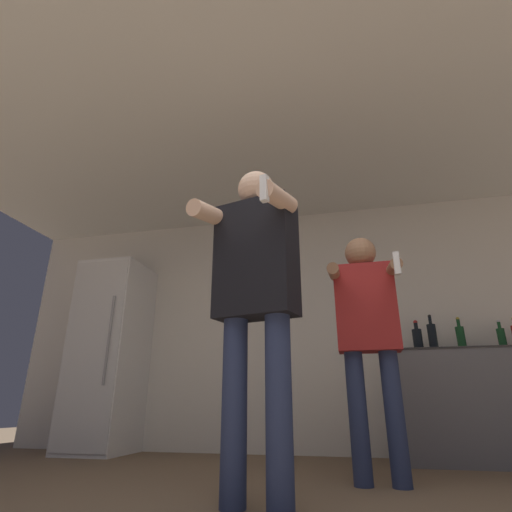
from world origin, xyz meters
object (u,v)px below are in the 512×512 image
bottle_dark_rum (502,338)px  bottle_tall_gin (433,337)px  refrigerator (109,354)px  person_woman_foreground (255,286)px  person_man_side (367,325)px  bottle_green_wine (461,338)px  bottle_brown_liquor (418,340)px

bottle_dark_rum → bottle_tall_gin: bottle_tall_gin is taller
refrigerator → bottle_dark_rum: (3.86, 0.10, 0.05)m
person_woman_foreground → person_man_side: bearing=50.4°
refrigerator → bottle_dark_rum: size_ratio=6.97×
bottle_dark_rum → bottle_tall_gin: (-0.58, 0.00, 0.03)m
refrigerator → person_man_side: bearing=-23.4°
bottle_green_wine → person_woman_foreground: 2.48m
bottle_dark_rum → person_woman_foreground: size_ratio=0.16×
bottle_green_wine → person_man_side: (-0.88, -1.25, -0.07)m
refrigerator → person_woman_foreground: refrigerator is taller
bottle_brown_liquor → person_man_side: 1.35m
bottle_green_wine → person_woman_foreground: person_woman_foreground is taller
bottle_brown_liquor → bottle_tall_gin: bearing=-0.0°
bottle_green_wine → refrigerator: bearing=-178.3°
bottle_green_wine → person_woman_foreground: size_ratio=0.18×
bottle_brown_liquor → bottle_tall_gin: (0.13, -0.00, 0.02)m
person_woman_foreground → person_man_side: person_woman_foreground is taller
bottle_tall_gin → bottle_green_wine: (0.24, 0.00, -0.01)m
bottle_green_wine → bottle_tall_gin: bearing=180.0°
bottle_dark_rum → person_woman_foreground: person_woman_foreground is taller
refrigerator → bottle_dark_rum: bearing=1.5°
bottle_dark_rum → person_man_side: bearing=-134.3°
bottle_brown_liquor → bottle_green_wine: bearing=-0.0°
bottle_dark_rum → person_woman_foreground: (-1.82, -1.98, 0.04)m
refrigerator → person_man_side: refrigerator is taller
bottle_tall_gin → person_man_side: person_man_side is taller
bottle_tall_gin → person_woman_foreground: bearing=-122.1°
person_man_side → person_woman_foreground: bearing=-129.6°
bottle_tall_gin → bottle_green_wine: bearing=0.0°
bottle_brown_liquor → bottle_tall_gin: bottle_tall_gin is taller
bottle_dark_rum → person_man_side: size_ratio=0.18×
refrigerator → bottle_brown_liquor: bearing=1.9°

